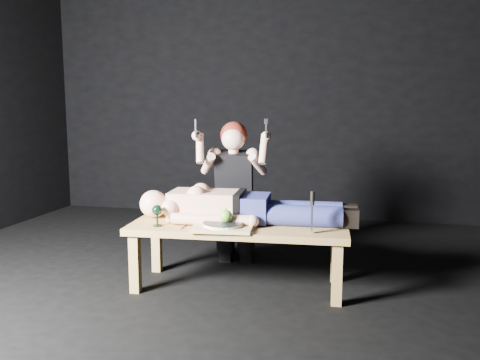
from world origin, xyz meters
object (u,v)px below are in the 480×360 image
(goblet, at_px, (157,216))
(carving_knife, at_px, (312,212))
(table, at_px, (238,255))
(kneeling_woman, at_px, (235,191))
(lying_man, at_px, (247,204))
(serving_tray, at_px, (223,227))

(goblet, height_order, carving_knife, carving_knife)
(table, bearing_deg, carving_knife, -18.76)
(table, height_order, goblet, goblet)
(kneeling_woman, xyz_separation_m, carving_knife, (0.67, -0.66, 0.00))
(carving_knife, bearing_deg, kneeling_woman, 131.50)
(lying_man, xyz_separation_m, carving_knife, (0.48, -0.23, 0.01))
(kneeling_woman, relative_size, carving_knife, 4.30)
(table, height_order, serving_tray, serving_tray)
(serving_tray, relative_size, goblet, 2.69)
(lying_man, relative_size, kneeling_woman, 1.23)
(kneeling_woman, height_order, goblet, kneeling_woman)
(lying_man, distance_m, serving_tray, 0.30)
(kneeling_woman, height_order, serving_tray, kneeling_woman)
(lying_man, distance_m, goblet, 0.63)
(kneeling_woman, bearing_deg, carving_knife, -52.47)
(serving_tray, bearing_deg, table, 68.04)
(kneeling_woman, bearing_deg, goblet, -125.21)
(table, relative_size, goblet, 10.22)
(lying_man, relative_size, carving_knife, 5.28)
(goblet, relative_size, carving_knife, 0.54)
(table, xyz_separation_m, lying_man, (0.04, 0.09, 0.35))
(serving_tray, height_order, goblet, goblet)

